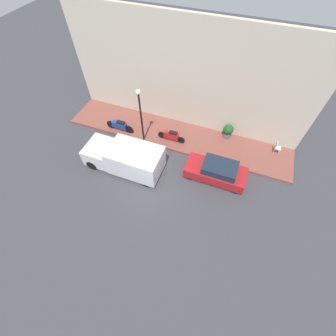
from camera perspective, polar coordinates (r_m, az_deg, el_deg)
ground_plane at (r=14.42m, az=-3.77°, el=-3.89°), size 60.00×60.00×0.00m
sidewalk at (r=17.02m, az=2.19°, el=8.30°), size 3.02×16.66×0.15m
building_facade at (r=15.98m, az=4.75°, el=21.79°), size 0.30×16.66×7.60m
parked_car at (r=14.46m, az=12.19°, el=-0.83°), size 1.63×3.80×1.33m
delivery_van at (r=14.67m, az=-10.92°, el=2.65°), size 2.09×5.09×1.88m
motorcycle_blue at (r=17.35m, az=-12.18°, el=10.53°), size 0.30×2.16×0.88m
motorcycle_red at (r=16.24m, az=0.86°, el=8.21°), size 0.30×2.02×0.84m
streetlamp at (r=14.94m, az=-7.06°, el=14.52°), size 0.32×0.32×4.13m
potted_plant at (r=16.94m, az=14.96°, el=9.09°), size 0.72×0.72×1.08m
cafe_chair at (r=17.11m, az=25.97°, el=4.85°), size 0.40×0.40×0.92m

